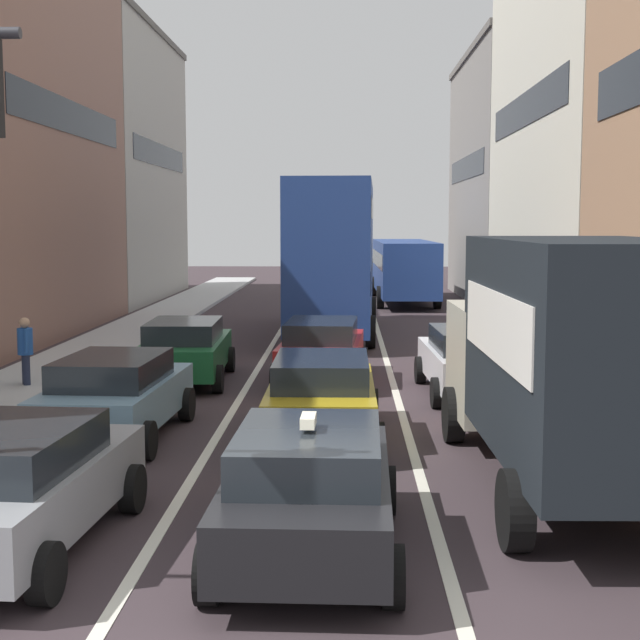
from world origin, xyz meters
TOP-DOWN VIEW (x-y plane):
  - ground_plane at (0.00, 0.00)m, footprint 140.00×140.00m
  - sidewalk_left at (-6.70, 20.00)m, footprint 2.60×64.00m
  - lane_stripe_left at (-1.70, 20.00)m, footprint 0.16×60.00m
  - lane_stripe_right at (1.70, 20.00)m, footprint 0.16×60.00m
  - building_row_right at (9.90, 21.82)m, footprint 7.20×43.90m
  - removalist_box_truck at (3.70, 4.21)m, footprint 2.81×7.74m
  - taxi_centre_lane_front at (0.17, 1.66)m, footprint 2.14×4.34m
  - sedan_left_lane_front at (-3.22, 1.68)m, footprint 2.28×4.41m
  - sedan_centre_lane_second at (0.17, 7.20)m, footprint 2.06×4.30m
  - wagon_left_lane_second at (-3.45, 7.23)m, footprint 2.22×4.38m
  - hatchback_centre_lane_third at (0.02, 13.08)m, footprint 2.26×4.40m
  - sedan_left_lane_third at (-3.23, 12.93)m, footprint 2.18×4.36m
  - sedan_right_lane_behind_truck at (3.32, 11.48)m, footprint 2.19×4.36m
  - bus_mid_queue_primary at (0.19, 22.14)m, footprint 3.07×10.58m
  - bus_far_queue_secondary at (3.31, 34.85)m, footprint 2.90×10.53m
  - pedestrian_mid_sidewalk at (-6.64, 11.77)m, footprint 0.34×0.49m

SIDE VIEW (x-z plane):
  - ground_plane at x=0.00m, z-range 0.00..0.00m
  - lane_stripe_left at x=-1.70m, z-range 0.00..0.01m
  - lane_stripe_right at x=1.70m, z-range 0.00..0.01m
  - sidewalk_left at x=-6.70m, z-range 0.00..0.14m
  - sedan_left_lane_front at x=-3.22m, z-range 0.05..1.54m
  - sedan_centre_lane_second at x=0.17m, z-range 0.05..1.54m
  - wagon_left_lane_second at x=-3.45m, z-range 0.05..1.54m
  - hatchback_centre_lane_third at x=0.02m, z-range 0.05..1.54m
  - sedan_left_lane_third at x=-3.23m, z-range 0.05..1.54m
  - sedan_right_lane_behind_truck at x=3.32m, z-range 0.05..1.54m
  - taxi_centre_lane_front at x=0.17m, z-range -0.03..1.63m
  - pedestrian_mid_sidewalk at x=-6.64m, z-range 0.12..1.78m
  - bus_far_queue_secondary at x=3.31m, z-range 0.31..3.21m
  - removalist_box_truck at x=3.70m, z-range 0.18..3.76m
  - bus_mid_queue_primary at x=0.19m, z-range 0.30..5.36m
  - building_row_right at x=9.90m, z-range -0.53..13.30m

